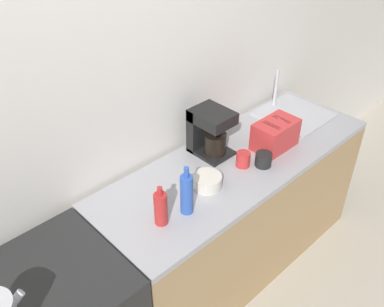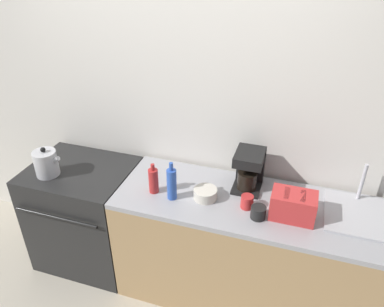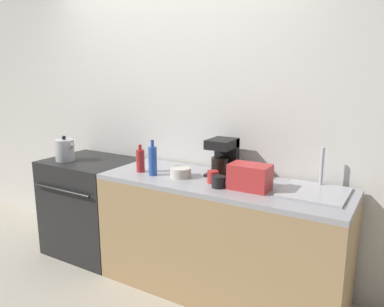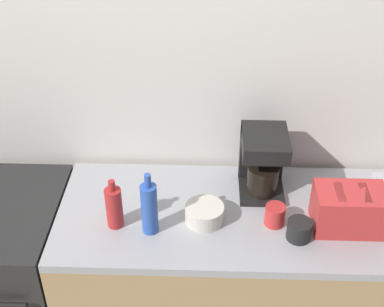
% 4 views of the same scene
% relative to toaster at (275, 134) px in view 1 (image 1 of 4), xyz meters
% --- Properties ---
extents(wall_back, '(8.00, 0.05, 2.60)m').
position_rel_toaster_xyz_m(wall_back, '(-0.91, 0.44, 0.33)').
color(wall_back, silver).
rests_on(wall_back, ground_plane).
extents(counter_block, '(1.86, 0.65, 0.89)m').
position_rel_toaster_xyz_m(counter_block, '(-0.25, 0.06, -0.53)').
color(counter_block, tan).
rests_on(counter_block, ground_plane).
extents(toaster, '(0.28, 0.17, 0.17)m').
position_rel_toaster_xyz_m(toaster, '(0.00, 0.00, 0.00)').
color(toaster, red).
rests_on(toaster, counter_block).
extents(coffee_maker, '(0.19, 0.24, 0.28)m').
position_rel_toaster_xyz_m(coffee_maker, '(-0.32, 0.24, 0.06)').
color(coffee_maker, black).
rests_on(coffee_maker, counter_block).
extents(sink_tray, '(0.42, 0.43, 0.28)m').
position_rel_toaster_xyz_m(sink_tray, '(0.41, 0.14, -0.07)').
color(sink_tray, '#B7B7BC').
rests_on(sink_tray, counter_block).
extents(bottle_red, '(0.07, 0.07, 0.22)m').
position_rel_toaster_xyz_m(bottle_red, '(-0.93, -0.02, 0.01)').
color(bottle_red, '#B72828').
rests_on(bottle_red, counter_block).
extents(bottle_blue, '(0.06, 0.06, 0.28)m').
position_rel_toaster_xyz_m(bottle_blue, '(-0.78, -0.05, 0.03)').
color(bottle_blue, '#2D56B7').
rests_on(bottle_blue, counter_block).
extents(cup_black, '(0.10, 0.10, 0.08)m').
position_rel_toaster_xyz_m(cup_black, '(-0.20, -0.07, -0.05)').
color(cup_black, black).
rests_on(cup_black, counter_block).
extents(cup_red, '(0.08, 0.08, 0.09)m').
position_rel_toaster_xyz_m(cup_red, '(-0.29, 0.00, -0.04)').
color(cup_red, red).
rests_on(cup_red, counter_block).
extents(bowl, '(0.16, 0.16, 0.07)m').
position_rel_toaster_xyz_m(bowl, '(-0.57, 0.01, -0.05)').
color(bowl, beige).
rests_on(bowl, counter_block).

